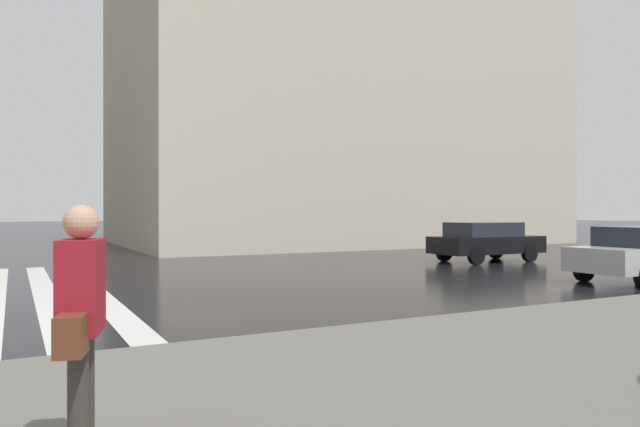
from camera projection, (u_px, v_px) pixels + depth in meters
name	position (u px, v px, depth m)	size (l,w,h in m)	color
haussmann_block_corner	(330.00, 49.00, 34.88)	(15.57, 23.58, 23.45)	beige
car_black	(486.00, 241.00, 21.00)	(1.85, 4.10, 1.41)	black
pedestrian_in_red_jacket	(80.00, 316.00, 3.70)	(0.65, 0.37, 1.68)	maroon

